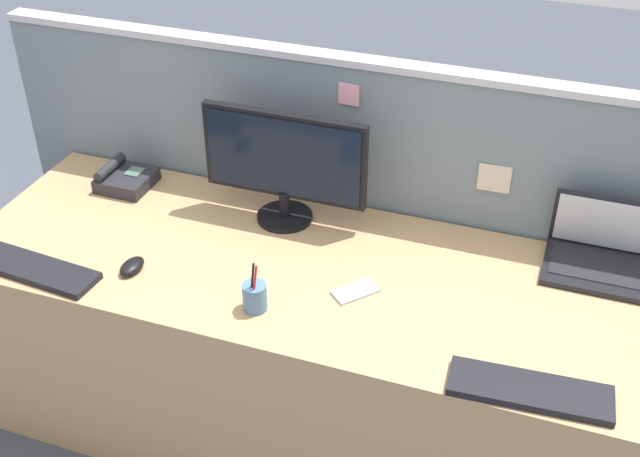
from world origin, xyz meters
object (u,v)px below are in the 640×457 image
(cell_phone_silver_slab, at_px, (355,291))
(desk_phone, at_px, (125,179))
(keyboard_spare, at_px, (530,390))
(laptop, at_px, (602,250))
(pen_cup, at_px, (255,297))
(desktop_monitor, at_px, (284,162))
(keyboard_main, at_px, (35,269))
(computer_mouse_right_hand, at_px, (132,266))

(cell_phone_silver_slab, bearing_deg, desk_phone, -156.52)
(desk_phone, height_order, keyboard_spare, desk_phone)
(keyboard_spare, height_order, cell_phone_silver_slab, keyboard_spare)
(laptop, bearing_deg, cell_phone_silver_slab, -150.74)
(laptop, xyz_separation_m, keyboard_spare, (-0.13, -0.62, -0.05))
(pen_cup, bearing_deg, desktop_monitor, 100.97)
(desk_phone, height_order, keyboard_main, desk_phone)
(laptop, xyz_separation_m, keyboard_main, (-1.64, -0.61, -0.05))
(pen_cup, relative_size, cell_phone_silver_slab, 1.28)
(desktop_monitor, bearing_deg, computer_mouse_right_hand, -127.94)
(computer_mouse_right_hand, bearing_deg, pen_cup, -2.32)
(computer_mouse_right_hand, relative_size, pen_cup, 0.58)
(laptop, height_order, pen_cup, laptop)
(laptop, xyz_separation_m, pen_cup, (-0.93, -0.55, -0.01))
(keyboard_main, height_order, keyboard_spare, same)
(keyboard_spare, height_order, pen_cup, pen_cup)
(laptop, distance_m, pen_cup, 1.08)
(desk_phone, distance_m, computer_mouse_right_hand, 0.52)
(computer_mouse_right_hand, bearing_deg, keyboard_spare, -2.25)
(desk_phone, distance_m, cell_phone_silver_slab, 1.01)
(desktop_monitor, distance_m, computer_mouse_right_hand, 0.59)
(desk_phone, xyz_separation_m, computer_mouse_right_hand, (0.28, -0.43, -0.01))
(pen_cup, height_order, cell_phone_silver_slab, pen_cup)
(desktop_monitor, relative_size, laptop, 1.67)
(keyboard_spare, xyz_separation_m, pen_cup, (-0.79, 0.08, 0.03))
(desk_phone, xyz_separation_m, pen_cup, (0.71, -0.48, 0.01))
(pen_cup, bearing_deg, keyboard_main, -174.77)
(keyboard_main, bearing_deg, desktop_monitor, 46.12)
(pen_cup, bearing_deg, desk_phone, 146.21)
(desktop_monitor, xyz_separation_m, laptop, (1.02, 0.07, -0.16))
(desktop_monitor, relative_size, pen_cup, 3.20)
(laptop, bearing_deg, keyboard_spare, -102.06)
(keyboard_spare, relative_size, cell_phone_silver_slab, 3.06)
(laptop, bearing_deg, desktop_monitor, -176.09)
(desk_phone, distance_m, keyboard_spare, 1.61)
(keyboard_main, bearing_deg, laptop, 25.31)
(desk_phone, relative_size, pen_cup, 1.03)
(keyboard_spare, relative_size, computer_mouse_right_hand, 4.15)
(pen_cup, distance_m, cell_phone_silver_slab, 0.30)
(desktop_monitor, height_order, desk_phone, desktop_monitor)
(computer_mouse_right_hand, xyz_separation_m, pen_cup, (0.43, -0.04, 0.03))
(desk_phone, distance_m, pen_cup, 0.86)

